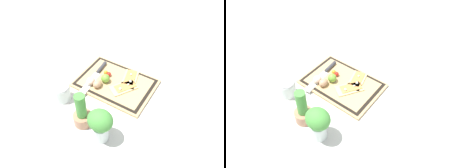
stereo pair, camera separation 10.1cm
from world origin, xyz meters
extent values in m
plane|color=silver|center=(0.00, 0.00, 0.00)|extent=(6.00, 6.00, 0.00)
cube|color=tan|center=(0.00, 0.00, 0.01)|extent=(0.45, 0.32, 0.02)
cube|color=black|center=(0.00, 0.00, 0.02)|extent=(0.42, 0.29, 0.00)
cube|color=tan|center=(0.00, 0.00, 0.02)|extent=(0.39, 0.26, 0.00)
cube|color=#DBBC7F|center=(-0.06, -0.06, 0.02)|extent=(0.12, 0.17, 0.01)
cube|color=#E08E47|center=(-0.06, -0.07, 0.03)|extent=(0.09, 0.13, 0.00)
sphere|color=silver|center=(-0.08, -0.04, 0.03)|extent=(0.02, 0.02, 0.02)
sphere|color=silver|center=(-0.05, -0.09, 0.03)|extent=(0.01, 0.01, 0.01)
cube|color=#DBBC7F|center=(-0.06, 0.02, 0.02)|extent=(0.15, 0.17, 0.01)
cube|color=#E08E47|center=(-0.07, 0.01, 0.03)|extent=(0.11, 0.13, 0.00)
sphere|color=silver|center=(-0.06, 0.05, 0.03)|extent=(0.02, 0.02, 0.02)
sphere|color=silver|center=(-0.08, -0.01, 0.03)|extent=(0.01, 0.01, 0.01)
cube|color=silver|center=(0.12, 0.09, 0.02)|extent=(0.06, 0.19, 0.00)
cylinder|color=#38383D|center=(0.14, -0.06, 0.03)|extent=(0.03, 0.10, 0.02)
ellipsoid|color=tan|center=(0.07, 0.09, 0.04)|extent=(0.04, 0.06, 0.04)
ellipsoid|color=beige|center=(0.12, 0.09, 0.04)|extent=(0.04, 0.06, 0.04)
sphere|color=#70A838|center=(0.05, 0.03, 0.04)|extent=(0.05, 0.05, 0.05)
sphere|color=red|center=(0.06, -0.02, 0.03)|extent=(0.03, 0.03, 0.03)
sphere|color=orange|center=(0.09, -0.03, 0.03)|extent=(0.03, 0.03, 0.03)
cylinder|color=#AD7A5B|center=(0.00, 0.32, 0.03)|extent=(0.09, 0.09, 0.06)
cylinder|color=#47933D|center=(0.00, 0.32, 0.12)|extent=(0.05, 0.05, 0.17)
cylinder|color=silver|center=(0.19, 0.25, 0.04)|extent=(0.09, 0.09, 0.09)
cylinder|color=#B73323|center=(0.19, 0.25, 0.02)|extent=(0.08, 0.08, 0.03)
cylinder|color=silver|center=(0.19, 0.25, 0.09)|extent=(0.09, 0.09, 0.01)
cylinder|color=silver|center=(-0.12, 0.34, 0.05)|extent=(0.08, 0.08, 0.09)
ellipsoid|color=#47933D|center=(-0.12, 0.34, 0.14)|extent=(0.12, 0.11, 0.10)
camera|label=1|loc=(-0.46, 0.79, 0.93)|focal=35.00mm
camera|label=2|loc=(-0.54, 0.73, 0.93)|focal=35.00mm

